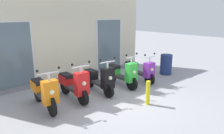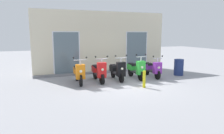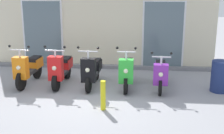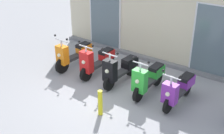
# 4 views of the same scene
# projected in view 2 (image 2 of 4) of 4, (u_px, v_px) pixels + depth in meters

# --- Properties ---
(ground_plane) EXTENTS (40.00, 40.00, 0.00)m
(ground_plane) POSITION_uv_depth(u_px,v_px,m) (126.00, 84.00, 9.10)
(ground_plane) COLOR #939399
(storefront_facade) EXTENTS (7.56, 0.50, 3.39)m
(storefront_facade) POSITION_uv_depth(u_px,v_px,m) (103.00, 44.00, 11.58)
(storefront_facade) COLOR beige
(storefront_facade) RESTS_ON ground_plane
(scooter_orange) EXTENTS (0.61, 1.65, 1.25)m
(scooter_orange) POSITION_uv_depth(u_px,v_px,m) (79.00, 73.00, 9.12)
(scooter_orange) COLOR black
(scooter_orange) RESTS_ON ground_plane
(scooter_red) EXTENTS (0.60, 1.60, 1.25)m
(scooter_red) POSITION_uv_depth(u_px,v_px,m) (99.00, 72.00, 9.50)
(scooter_red) COLOR black
(scooter_red) RESTS_ON ground_plane
(scooter_black) EXTENTS (0.60, 1.60, 1.26)m
(scooter_black) POSITION_uv_depth(u_px,v_px,m) (117.00, 70.00, 9.79)
(scooter_black) COLOR black
(scooter_black) RESTS_ON ground_plane
(scooter_green) EXTENTS (0.54, 1.57, 1.27)m
(scooter_green) POSITION_uv_depth(u_px,v_px,m) (136.00, 69.00, 10.11)
(scooter_green) COLOR black
(scooter_green) RESTS_ON ground_plane
(scooter_purple) EXTENTS (0.56, 1.55, 1.16)m
(scooter_purple) POSITION_uv_depth(u_px,v_px,m) (152.00, 68.00, 10.45)
(scooter_purple) COLOR black
(scooter_purple) RESTS_ON ground_plane
(trash_bin) EXTENTS (0.49, 0.49, 0.85)m
(trash_bin) POSITION_uv_depth(u_px,v_px,m) (179.00, 67.00, 10.96)
(trash_bin) COLOR navy
(trash_bin) RESTS_ON ground_plane
(curb_bollard) EXTENTS (0.12, 0.12, 0.70)m
(curb_bollard) POSITION_uv_depth(u_px,v_px,m) (144.00, 79.00, 8.49)
(curb_bollard) COLOR yellow
(curb_bollard) RESTS_ON ground_plane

